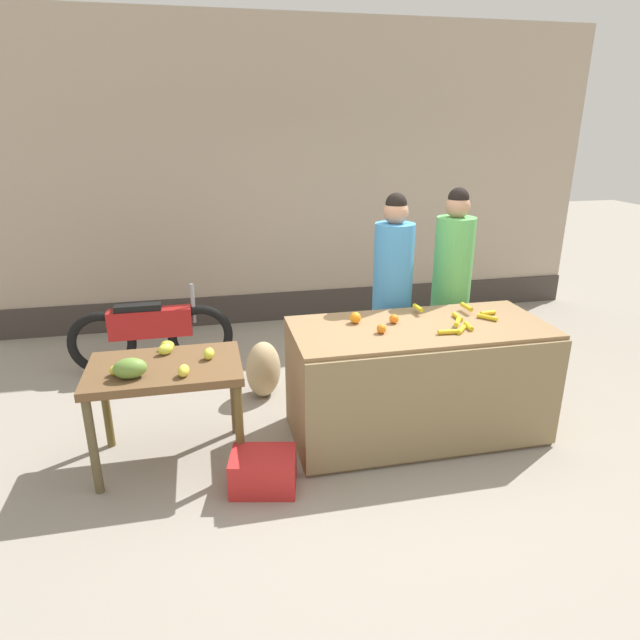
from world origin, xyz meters
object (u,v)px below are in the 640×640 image
Objects in this scene: produce_crate at (263,471)px; produce_sack at (263,369)px; vendor_woman_blue_shirt at (392,298)px; vendor_woman_green_shirt at (451,291)px; parked_motorcycle at (151,332)px.

produce_sack is (0.16, 1.36, 0.13)m from produce_crate.
produce_crate is 0.85× the size of produce_sack.
produce_sack is at bearing 170.15° from vendor_woman_blue_shirt.
vendor_woman_green_shirt is 2.93m from parked_motorcycle.
produce_sack is (1.02, -0.80, -0.14)m from parked_motorcycle.
vendor_woman_blue_shirt is at bearing -176.92° from vendor_woman_green_shirt.
vendor_woman_blue_shirt is at bearing 41.90° from produce_crate.
vendor_woman_green_shirt reaches higher than vendor_woman_blue_shirt.
produce_crate is (0.86, -2.16, -0.27)m from parked_motorcycle.
vendor_woman_blue_shirt is 1.91m from produce_crate.
vendor_woman_green_shirt is 3.56× the size of produce_sack.
parked_motorcycle is at bearing 160.44° from vendor_woman_green_shirt.
parked_motorcycle reaches higher than produce_crate.
vendor_woman_blue_shirt is 0.99× the size of vendor_woman_green_shirt.
vendor_woman_blue_shirt reaches higher than parked_motorcycle.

